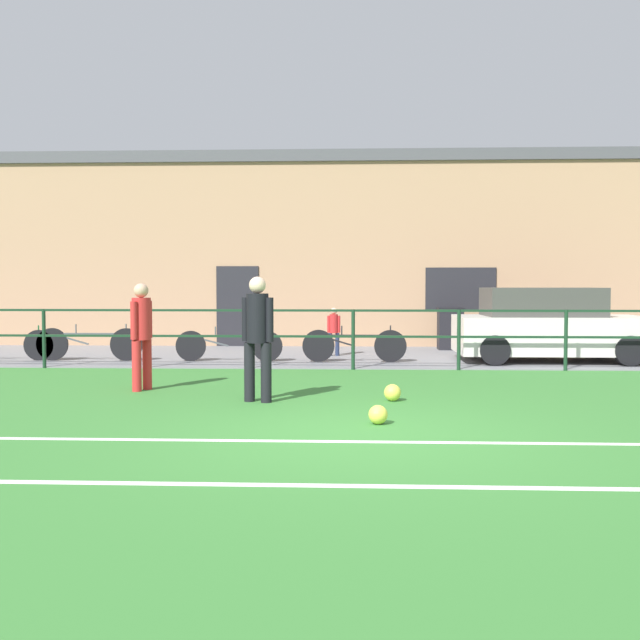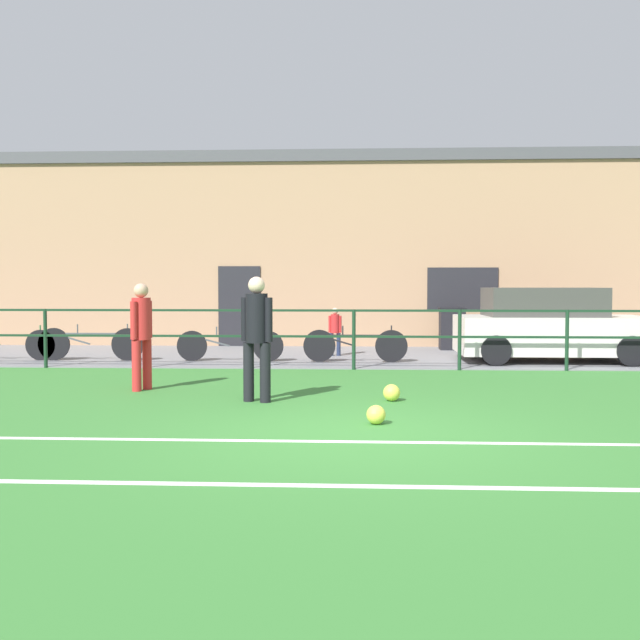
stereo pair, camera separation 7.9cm
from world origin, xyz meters
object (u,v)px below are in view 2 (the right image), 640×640
at_px(player_goalkeeper, 257,331).
at_px(soccer_ball_spare, 376,415).
at_px(bicycle_parked_0, 230,345).
at_px(trash_bin_0, 452,328).
at_px(bicycle_parked_1, 355,345).
at_px(spectator_child, 335,329).
at_px(bicycle_parked_3, 90,344).
at_px(player_striker, 141,330).
at_px(parked_car_red, 549,326).
at_px(bicycle_parked_4, 0,344).
at_px(soccer_ball_match, 392,393).

height_order(player_goalkeeper, soccer_ball_spare, player_goalkeeper).
relative_size(bicycle_parked_0, trash_bin_0, 2.16).
xyz_separation_m(player_goalkeeper, bicycle_parked_1, (1.34, 5.07, -0.62)).
height_order(player_goalkeeper, bicycle_parked_0, player_goalkeeper).
distance_m(spectator_child, bicycle_parked_3, 5.29).
relative_size(player_striker, trash_bin_0, 1.58).
relative_size(player_goalkeeper, bicycle_parked_1, 0.80).
xyz_separation_m(player_goalkeeper, spectator_child, (0.89, 6.41, -0.35)).
height_order(bicycle_parked_0, bicycle_parked_1, bicycle_parked_1).
xyz_separation_m(player_striker, spectator_child, (2.80, 5.39, -0.30)).
xyz_separation_m(parked_car_red, trash_bin_0, (-1.67, 2.65, -0.21)).
height_order(soccer_ball_spare, bicycle_parked_3, bicycle_parked_3).
relative_size(player_striker, soccer_ball_spare, 7.32).
xyz_separation_m(player_goalkeeper, trash_bin_0, (3.72, 8.12, -0.44)).
xyz_separation_m(bicycle_parked_4, trash_bin_0, (9.91, 3.02, 0.18)).
height_order(bicycle_parked_0, bicycle_parked_4, bicycle_parked_4).
bearing_deg(bicycle_parked_0, trash_bin_0, 31.11).
distance_m(player_goalkeeper, soccer_ball_spare, 2.39).
distance_m(soccer_ball_match, parked_car_red, 6.42).
relative_size(bicycle_parked_0, bicycle_parked_4, 0.94).
xyz_separation_m(bicycle_parked_1, bicycle_parked_4, (-7.53, 0.03, -0.01)).
height_order(parked_car_red, bicycle_parked_3, parked_car_red).
bearing_deg(bicycle_parked_1, trash_bin_0, 52.02).
distance_m(spectator_child, bicycle_parked_1, 1.44).
bearing_deg(bicycle_parked_3, spectator_child, 14.26).
height_order(soccer_ball_match, bicycle_parked_0, bicycle_parked_0).
bearing_deg(trash_bin_0, parked_car_red, -57.74).
xyz_separation_m(soccer_ball_match, soccer_ball_spare, (-0.26, -1.70, -0.01)).
xyz_separation_m(bicycle_parked_0, trash_bin_0, (5.00, 3.02, 0.19)).
height_order(player_striker, spectator_child, player_striker).
bearing_deg(bicycle_parked_3, soccer_ball_spare, -48.75).
height_order(player_goalkeeper, parked_car_red, player_goalkeeper).
bearing_deg(bicycle_parked_4, spectator_child, 10.43).
xyz_separation_m(bicycle_parked_3, trash_bin_0, (7.96, 3.02, 0.17)).
bearing_deg(bicycle_parked_1, bicycle_parked_0, 179.28).
bearing_deg(spectator_child, trash_bin_0, -147.67).
bearing_deg(bicycle_parked_4, bicycle_parked_3, 0.00).
relative_size(player_goalkeeper, bicycle_parked_3, 0.76).
relative_size(player_striker, bicycle_parked_3, 0.72).
bearing_deg(bicycle_parked_1, soccer_ball_spare, -87.76).
bearing_deg(soccer_ball_match, trash_bin_0, 76.86).
bearing_deg(parked_car_red, bicycle_parked_3, -177.82).
height_order(bicycle_parked_3, bicycle_parked_4, bicycle_parked_3).
bearing_deg(spectator_child, soccer_ball_spare, 96.31).
bearing_deg(soccer_ball_match, bicycle_parked_1, 96.03).
distance_m(soccer_ball_spare, bicycle_parked_3, 8.86).
height_order(player_goalkeeper, trash_bin_0, player_goalkeeper).
height_order(player_striker, soccer_ball_match, player_striker).
height_order(spectator_child, trash_bin_0, spectator_child).
distance_m(soccer_ball_spare, bicycle_parked_4, 10.25).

